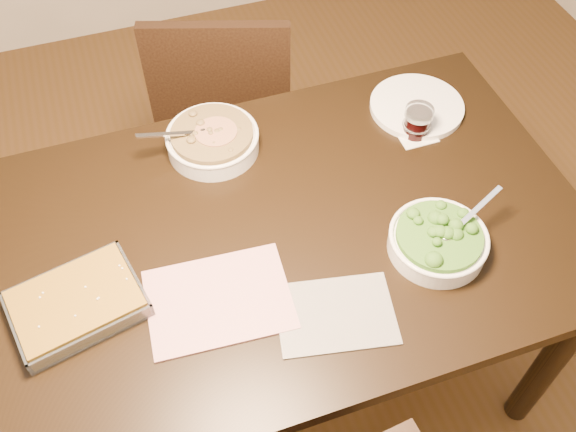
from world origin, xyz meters
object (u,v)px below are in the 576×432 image
Objects in this scene: broccoli_bowl at (438,241)px; wine_tumbler at (418,121)px; baking_dish at (77,304)px; dinner_plate at (417,106)px; stew_bowl at (213,139)px; table at (290,250)px; chair_far at (226,107)px.

broccoli_bowl is 0.37m from wine_tumbler.
baking_dish is 0.94m from wine_tumbler.
stew_bowl is at bearing 176.57° from dinner_plate.
dinner_plate is at bearing 62.00° from wine_tumbler.
stew_bowl is at bearing 130.10° from broccoli_bowl.
stew_bowl reaches higher than table.
wine_tumbler is 0.33× the size of dinner_plate.
stew_bowl reaches higher than broccoli_bowl.
baking_dish is at bearing -160.63° from dinner_plate.
broccoli_bowl is at bearing -108.73° from wine_tumbler.
baking_dish is (-0.50, -0.07, 0.12)m from table.
stew_bowl is 1.07× the size of broccoli_bowl.
baking_dish reaches higher than table.
stew_bowl is at bearing 108.96° from table.
table is 5.50× the size of dinner_plate.
chair_far is (-0.39, 0.53, -0.29)m from wine_tumbler.
wine_tumbler is (0.41, 0.18, 0.14)m from table.
stew_bowl is 3.16× the size of wine_tumbler.
stew_bowl is 0.54m from baking_dish.
broccoli_bowl is at bearing -49.90° from stew_bowl.
table is 0.52m from baking_dish.
baking_dish is at bearing 172.59° from broccoli_bowl.
chair_far is (-0.27, 0.89, -0.28)m from broccoli_bowl.
stew_bowl is 0.29× the size of chair_far.
broccoli_bowl reaches higher than dinner_plate.
wine_tumbler reaches higher than dinner_plate.
baking_dish is 0.98m from chair_far.
stew_bowl is 1.04× the size of dinner_plate.
broccoli_bowl is 0.97m from chair_far.
wine_tumbler is at bearing 3.25° from baking_dish.
table is 5.27× the size of stew_bowl.
chair_far reaches higher than baking_dish.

